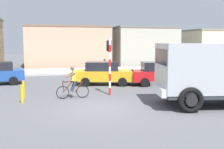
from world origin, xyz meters
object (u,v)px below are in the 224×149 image
car_red_near (104,73)px  bollard_near (22,94)px  bollard_far (23,89)px  truck_foreground (215,70)px  car_far_side (160,73)px  cyclist (73,82)px  pedestrian_near_kerb (105,68)px  traffic_light_pole (109,58)px

car_red_near → bollard_near: (-5.18, -4.57, -0.37)m
car_red_near → bollard_far: bearing=-148.6°
truck_foreground → bollard_far: bearing=154.0°
car_red_near → car_far_side: bearing=-16.8°
cyclist → bollard_far: cyclist is taller
car_red_near → car_far_side: size_ratio=1.01×
truck_foreground → pedestrian_near_kerb: bearing=103.7°
pedestrian_near_kerb → bollard_far: (-6.08, -6.53, -0.40)m
traffic_light_pole → bollard_far: (-4.65, 0.45, -1.62)m
pedestrian_near_kerb → bollard_far: bearing=-133.0°
cyclist → pedestrian_near_kerb: bearing=64.5°
cyclist → car_red_near: (2.66, 4.09, -0.05)m
bollard_near → bollard_far: same height
traffic_light_pole → car_far_side: 5.09m
pedestrian_near_kerb → bollard_far: pedestrian_near_kerb is taller
truck_foreground → bollard_near: bearing=161.9°
car_red_near → bollard_near: size_ratio=4.79×
bollard_near → cyclist: bearing=10.7°
traffic_light_pole → pedestrian_near_kerb: bearing=78.4°
bollard_near → pedestrian_near_kerb: bearing=52.5°
cyclist → pedestrian_near_kerb: cyclist is taller
bollard_near → car_far_side: bearing=21.1°
traffic_light_pole → cyclist: bearing=-167.3°
car_far_side → bollard_far: (-8.91, -2.04, -0.37)m
car_red_near → traffic_light_pole: bearing=-98.5°
traffic_light_pole → car_red_near: (0.54, 3.61, -1.25)m
car_far_side → cyclist: bearing=-155.1°
car_red_near → bollard_far: size_ratio=4.79×
cyclist → bollard_near: cyclist is taller
car_red_near → car_far_side: (3.73, -1.13, 0.00)m
truck_foreground → bollard_far: size_ratio=6.45×
cyclist → bollard_far: 2.72m
truck_foreground → bollard_near: 9.25m
truck_foreground → cyclist: (-6.19, 3.33, -0.80)m
cyclist → bollard_far: (-2.53, 0.92, -0.41)m
truck_foreground → car_red_near: truck_foreground is taller
car_red_near → pedestrian_near_kerb: size_ratio=2.66×
car_red_near → truck_foreground: bearing=-64.6°
bollard_near → car_red_near: bearing=41.4°
truck_foreground → bollard_near: size_ratio=6.45×
cyclist → car_far_side: (6.38, 2.97, -0.05)m
car_far_side → pedestrian_near_kerb: 5.30m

